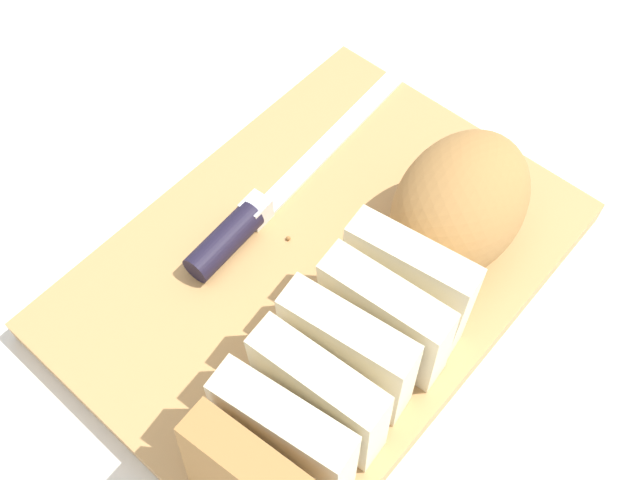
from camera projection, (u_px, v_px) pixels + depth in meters
ground_plane at (320, 276)px, 0.57m from camera, size 3.00×3.00×0.00m
cutting_board at (320, 269)px, 0.57m from camera, size 0.39×0.29×0.02m
bread_loaf at (399, 288)px, 0.49m from camera, size 0.33×0.11×0.09m
bread_knife at (250, 217)px, 0.57m from camera, size 0.26×0.03×0.02m
crumb_near_knife at (386, 319)px, 0.53m from camera, size 0.00×0.00×0.00m
crumb_near_loaf at (292, 234)px, 0.57m from camera, size 0.00×0.00×0.00m
crumb_stray_left at (325, 278)px, 0.55m from camera, size 0.00×0.00×0.00m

